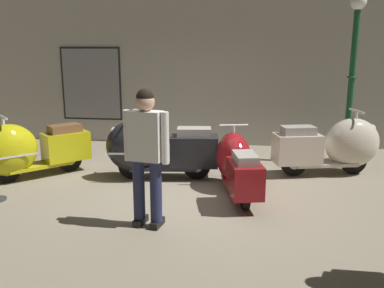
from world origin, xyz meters
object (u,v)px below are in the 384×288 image
(scooter_0, at_px, (27,150))
(scooter_2, at_px, (236,164))
(scooter_3, at_px, (335,146))
(lamppost, at_px, (352,73))
(visitor_0, at_px, (146,149))
(scooter_1, at_px, (153,149))

(scooter_0, relative_size, scooter_2, 0.96)
(scooter_0, xyz_separation_m, scooter_3, (5.14, 0.92, 0.01))
(scooter_3, bearing_deg, lamppost, 51.38)
(lamppost, bearing_deg, visitor_0, -132.94)
(visitor_0, bearing_deg, scooter_0, 67.21)
(scooter_1, bearing_deg, scooter_2, 152.76)
(scooter_1, bearing_deg, visitor_0, 94.35)
(scooter_3, bearing_deg, visitor_0, -150.76)
(scooter_3, relative_size, lamppost, 0.62)
(visitor_0, bearing_deg, scooter_2, -27.21)
(scooter_1, relative_size, scooter_3, 1.00)
(scooter_0, relative_size, scooter_3, 0.86)
(scooter_0, distance_m, scooter_1, 2.10)
(scooter_2, bearing_deg, scooter_1, 57.01)
(scooter_1, xyz_separation_m, scooter_3, (3.06, 0.64, -0.01))
(lamppost, bearing_deg, scooter_0, -162.90)
(scooter_1, bearing_deg, lamppost, -163.87)
(scooter_0, distance_m, scooter_2, 3.49)
(lamppost, distance_m, visitor_0, 4.56)
(scooter_0, xyz_separation_m, scooter_1, (2.08, 0.28, 0.02))
(scooter_3, xyz_separation_m, visitor_0, (-2.71, -2.52, 0.47))
(scooter_2, relative_size, scooter_3, 0.89)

